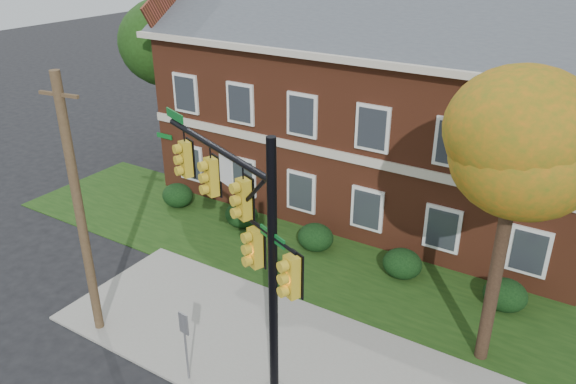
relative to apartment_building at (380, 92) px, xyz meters
The scene contains 14 objects.
ground 13.11m from the apartment_building, 80.50° to the right, with size 120.00×120.00×0.00m, color black.
sidewalk 12.18m from the apartment_building, 79.65° to the right, with size 14.00×5.00×0.08m, color gray.
grass_strip 8.01m from the apartment_building, 71.43° to the right, with size 30.00×6.00×0.04m, color #193811.
apartment_building is the anchor object (origin of this frame).
hedge_far_left 9.82m from the apartment_building, 143.11° to the right, with size 1.40×1.26×1.05m, color black.
hedge_left 7.73m from the apartment_building, 123.67° to the right, with size 1.40×1.26×1.05m, color black.
hedge_center 6.89m from the apartment_building, 90.00° to the right, with size 1.40×1.26×1.05m, color black.
hedge_right 7.73m from the apartment_building, 56.33° to the right, with size 1.40×1.26×1.05m, color black.
hedge_far_right 9.82m from the apartment_building, 36.89° to the right, with size 1.40×1.26×1.05m, color black.
tree_near_right 10.97m from the apartment_building, 48.23° to the right, with size 4.50×4.25×8.58m.
tree_left_rear 9.94m from the apartment_building, behind, with size 5.40×5.10×8.88m.
traffic_signal 11.91m from the apartment_building, 82.47° to the right, with size 6.02×2.66×7.21m.
utility_pole 13.35m from the apartment_building, 104.35° to the right, with size 1.24×0.31×8.00m.
sign_post 13.58m from the apartment_building, 87.82° to the right, with size 0.33×0.07×2.23m.
Camera 1 is at (7.01, -9.63, 11.17)m, focal length 35.00 mm.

